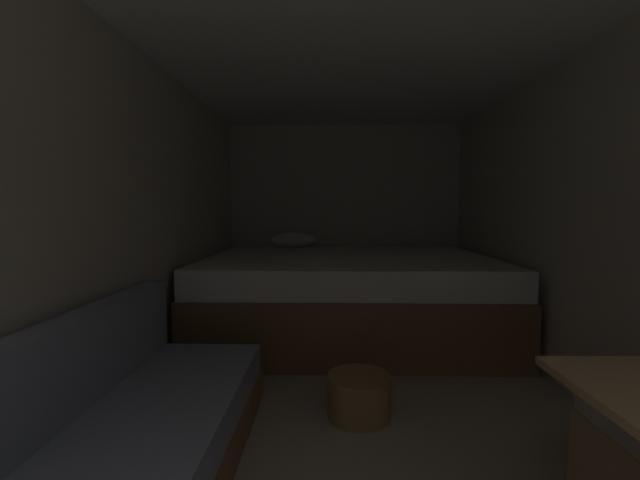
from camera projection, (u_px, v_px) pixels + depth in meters
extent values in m
plane|color=#A39984|center=(359.00, 405.00, 2.39)|extent=(6.87, 6.87, 0.00)
cube|color=beige|center=(344.00, 217.00, 4.76)|extent=(2.79, 0.05, 2.15)
cube|color=beige|center=(126.00, 225.00, 2.33)|extent=(0.05, 4.87, 2.15)
cube|color=beige|center=(600.00, 226.00, 2.27)|extent=(0.05, 4.87, 2.15)
cube|color=white|center=(362.00, 28.00, 2.22)|extent=(2.79, 4.87, 0.05)
cube|color=brown|center=(348.00, 306.00, 3.76)|extent=(2.57, 1.97, 0.51)
cube|color=white|center=(348.00, 267.00, 3.73)|extent=(2.53, 1.93, 0.23)
ellipsoid|color=white|center=(294.00, 240.00, 4.51)|extent=(0.52, 0.31, 0.16)
cube|color=#8C93A8|center=(112.00, 470.00, 1.43)|extent=(0.69, 2.20, 0.17)
cube|color=#8C93A8|center=(24.00, 392.00, 1.42)|extent=(0.12, 2.20, 0.40)
cylinder|color=olive|center=(359.00, 396.00, 2.24)|extent=(0.35, 0.35, 0.24)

